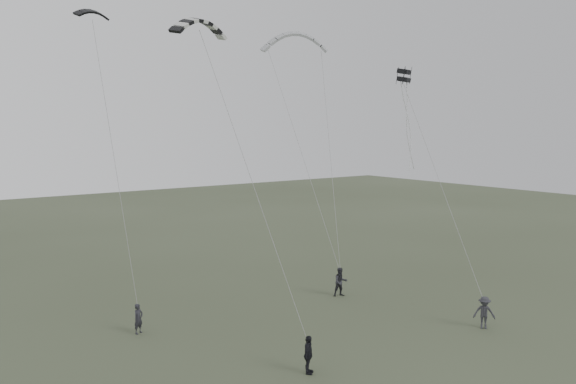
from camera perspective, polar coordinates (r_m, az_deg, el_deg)
ground at (r=26.92m, az=4.89°, el=-15.76°), size 140.00×140.00×0.00m
flyer_left at (r=29.59m, az=-14.95°, el=-12.33°), size 0.65×0.56×1.51m
flyer_right at (r=34.74m, az=5.36°, el=-9.08°), size 1.03×0.92×1.76m
flyer_center at (r=24.31m, az=2.08°, el=-16.20°), size 0.98×0.92×1.62m
flyer_far at (r=30.93m, az=19.31°, el=-11.48°), size 1.19×1.21×1.67m
kite_dark_small at (r=31.07m, az=-19.30°, el=16.93°), size 1.79×0.96×0.69m
kite_pale_large at (r=39.87m, az=0.69°, el=15.79°), size 4.72×3.69×2.06m
kite_striped at (r=25.85m, az=-9.02°, el=16.84°), size 2.81×1.37×1.22m
kite_box at (r=33.33m, az=11.69°, el=11.51°), size 0.83×0.90×0.80m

